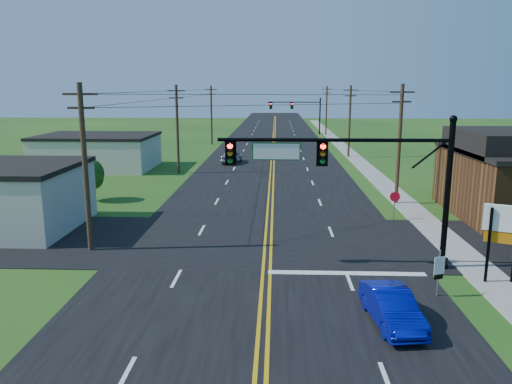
{
  "coord_description": "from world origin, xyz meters",
  "views": [
    {
      "loc": [
        0.6,
        -15.66,
        8.74
      ],
      "look_at": [
        -0.45,
        10.0,
        3.34
      ],
      "focal_mm": 35.0,
      "sensor_mm": 36.0,
      "label": 1
    }
  ],
  "objects_px": {
    "signal_mast_main": "(354,173)",
    "blue_car": "(392,308)",
    "signal_mast_far": "(297,110)",
    "stop_sign": "(395,200)",
    "route_sign": "(439,270)"
  },
  "relations": [
    {
      "from": "signal_mast_main",
      "to": "signal_mast_far",
      "type": "height_order",
      "value": "same"
    },
    {
      "from": "signal_mast_main",
      "to": "blue_car",
      "type": "xyz_separation_m",
      "value": [
        0.62,
        -6.13,
        -4.09
      ]
    },
    {
      "from": "signal_mast_main",
      "to": "route_sign",
      "type": "bearing_deg",
      "value": -47.8
    },
    {
      "from": "signal_mast_main",
      "to": "signal_mast_far",
      "type": "xyz_separation_m",
      "value": [
        0.1,
        72.0,
        -0.2
      ]
    },
    {
      "from": "route_sign",
      "to": "stop_sign",
      "type": "height_order",
      "value": "route_sign"
    },
    {
      "from": "signal_mast_main",
      "to": "stop_sign",
      "type": "distance_m",
      "value": 10.44
    },
    {
      "from": "blue_car",
      "to": "stop_sign",
      "type": "height_order",
      "value": "stop_sign"
    },
    {
      "from": "signal_mast_far",
      "to": "blue_car",
      "type": "xyz_separation_m",
      "value": [
        0.52,
        -78.13,
        -3.88
      ]
    },
    {
      "from": "signal_mast_main",
      "to": "stop_sign",
      "type": "relative_size",
      "value": 5.7
    },
    {
      "from": "stop_sign",
      "to": "blue_car",
      "type": "bearing_deg",
      "value": -96.47
    },
    {
      "from": "signal_mast_main",
      "to": "route_sign",
      "type": "distance_m",
      "value": 5.89
    },
    {
      "from": "route_sign",
      "to": "stop_sign",
      "type": "distance_m",
      "value": 12.51
    },
    {
      "from": "signal_mast_far",
      "to": "blue_car",
      "type": "distance_m",
      "value": 78.23
    },
    {
      "from": "blue_car",
      "to": "signal_mast_far",
      "type": "bearing_deg",
      "value": 83.37
    },
    {
      "from": "signal_mast_far",
      "to": "blue_car",
      "type": "relative_size",
      "value": 2.72
    }
  ]
}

